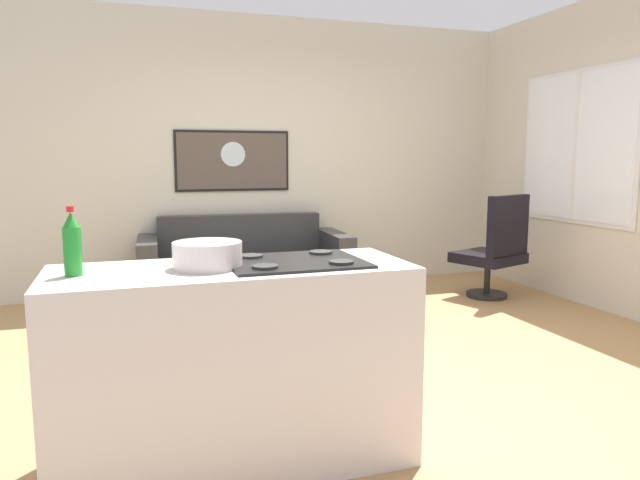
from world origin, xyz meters
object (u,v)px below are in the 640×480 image
(soda_bottle, at_px, (72,245))
(wall_painting, at_px, (233,161))
(mixing_bowl, at_px, (208,255))
(coffee_table, at_px, (272,280))
(armchair, at_px, (496,249))
(couch, at_px, (245,271))

(soda_bottle, distance_m, wall_painting, 3.74)
(mixing_bowl, xyz_separation_m, wall_painting, (0.74, 3.50, 0.38))
(coffee_table, height_order, armchair, armchair)
(coffee_table, relative_size, wall_painting, 0.76)
(coffee_table, distance_m, soda_bottle, 2.52)
(armchair, relative_size, soda_bottle, 3.65)
(soda_bottle, bearing_deg, armchair, 32.43)
(soda_bottle, xyz_separation_m, wall_painting, (1.28, 3.50, 0.31))
(armchair, height_order, mixing_bowl, armchair)
(couch, xyz_separation_m, soda_bottle, (-1.30, -3.06, 0.75))
(couch, xyz_separation_m, wall_painting, (-0.02, 0.44, 1.06))
(mixing_bowl, bearing_deg, soda_bottle, -179.84)
(soda_bottle, height_order, mixing_bowl, soda_bottle)
(couch, height_order, coffee_table, couch)
(couch, height_order, armchair, armchair)
(couch, xyz_separation_m, armchair, (2.32, -0.77, 0.21))
(soda_bottle, distance_m, mixing_bowl, 0.54)
(armchair, bearing_deg, mixing_bowl, -143.32)
(soda_bottle, height_order, wall_painting, wall_painting)
(coffee_table, xyz_separation_m, armchair, (2.30, 0.24, 0.11))
(coffee_table, bearing_deg, soda_bottle, -122.68)
(couch, bearing_deg, mixing_bowl, -103.99)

